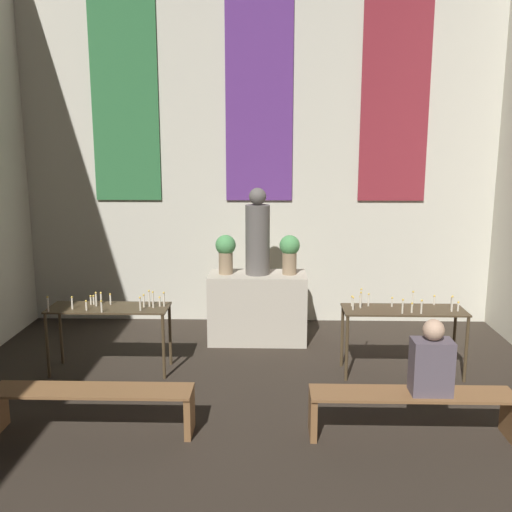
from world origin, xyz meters
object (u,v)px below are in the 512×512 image
statue (258,235)px  pew_back_left (93,401)px  altar (258,307)px  pew_back_right (412,405)px  flower_vase_left (226,251)px  flower_vase_right (290,252)px  candle_rack_left (109,314)px  person_seated (432,362)px  candle_rack_right (403,317)px

statue → pew_back_left: size_ratio=0.62×
altar → pew_back_left: 2.97m
altar → pew_back_right: 2.97m
pew_back_left → flower_vase_left: bearing=67.9°
pew_back_left → pew_back_right: (2.94, 0.00, 0.00)m
flower_vase_right → candle_rack_left: 2.46m
altar → flower_vase_right: size_ratio=2.49×
candle_rack_left → pew_back_right: (3.17, -1.46, -0.38)m
candle_rack_left → statue: bearing=33.3°
statue → flower_vase_right: 0.48m
altar → statue: size_ratio=1.14×
statue → flower_vase_right: statue is taller
statue → person_seated: statue is taller
flower_vase_right → candle_rack_left: bearing=-152.3°
altar → candle_rack_left: size_ratio=0.94×
altar → pew_back_left: bearing=-119.7°
candle_rack_left → candle_rack_right: size_ratio=1.00×
statue → pew_back_right: bearing=-60.3°
statue → candle_rack_right: bearing=-33.2°
person_seated → altar: bearing=122.3°
pew_back_left → pew_back_right: 2.94m
statue → person_seated: 3.13m
pew_back_left → altar: bearing=60.3°
altar → flower_vase_right: bearing=0.0°
candle_rack_left → candle_rack_right: bearing=0.0°
pew_back_right → person_seated: size_ratio=2.67×
flower_vase_left → flower_vase_right: same height
flower_vase_right → candle_rack_right: size_ratio=0.38×
candle_rack_left → pew_back_left: (0.23, -1.46, -0.38)m
candle_rack_right → flower_vase_left: bearing=152.4°
person_seated → pew_back_left: bearing=180.0°
altar → statue: (0.00, -0.00, 0.99)m
altar → pew_back_right: size_ratio=0.71×
altar → candle_rack_right: size_ratio=0.94×
statue → candle_rack_right: statue is taller
flower_vase_right → pew_back_right: flower_vase_right is taller
candle_rack_left → pew_back_right: 3.51m
flower_vase_left → flower_vase_right: 0.85m
candle_rack_right → pew_back_left: size_ratio=0.75×
flower_vase_right → candle_rack_left: flower_vase_right is taller
candle_rack_left → flower_vase_left: bearing=41.2°
pew_back_right → person_seated: 0.45m
flower_vase_left → candle_rack_left: (-1.28, -1.12, -0.55)m
statue → candle_rack_left: statue is taller
flower_vase_right → candle_rack_right: (1.28, -1.11, -0.54)m
candle_rack_left → candle_rack_right: 3.41m
altar → person_seated: 3.06m
flower_vase_right → pew_back_right: (1.04, -2.57, -0.93)m
flower_vase_left → pew_back_left: bearing=-112.1°
flower_vase_right → candle_rack_left: size_ratio=0.38×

